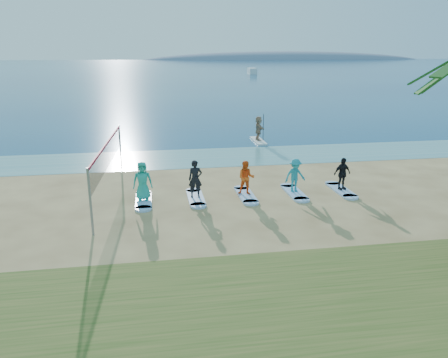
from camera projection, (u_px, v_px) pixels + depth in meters
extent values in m
plane|color=tan|center=(245.00, 219.00, 17.17)|extent=(600.00, 600.00, 0.00)
plane|color=teal|center=(209.00, 157.00, 27.10)|extent=(600.00, 600.00, 0.00)
plane|color=navy|center=(158.00, 68.00, 168.51)|extent=(600.00, 600.00, 0.00)
ellipsoid|color=slate|center=(286.00, 59.00, 315.95)|extent=(220.00, 56.00, 18.00)
cylinder|color=gray|center=(90.00, 202.00, 15.38)|extent=(0.09, 0.09, 2.50)
cylinder|color=gray|center=(120.00, 148.00, 23.96)|extent=(0.09, 0.09, 2.50)
cube|color=black|center=(108.00, 155.00, 19.49)|extent=(0.54, 8.99, 1.00)
cube|color=red|center=(107.00, 144.00, 19.34)|extent=(0.57, 8.99, 0.10)
cube|color=silver|center=(258.00, 141.00, 31.76)|extent=(0.79, 3.02, 0.12)
imported|color=tan|center=(259.00, 128.00, 31.49)|extent=(0.54, 1.62, 1.73)
cube|color=silver|center=(252.00, 74.00, 122.47)|extent=(2.38, 5.68, 1.63)
cube|color=#9BBFF1|center=(144.00, 201.00, 19.18)|extent=(0.70, 2.20, 0.09)
imported|color=teal|center=(143.00, 181.00, 18.93)|extent=(0.84, 0.54, 1.71)
cube|color=#9BBFF1|center=(196.00, 198.00, 19.54)|extent=(0.70, 2.20, 0.09)
imported|color=black|center=(195.00, 179.00, 19.29)|extent=(0.62, 0.42, 1.67)
cube|color=#9BBFF1|center=(246.00, 195.00, 19.91)|extent=(0.70, 2.20, 0.09)
imported|color=#EB5818|center=(246.00, 178.00, 19.67)|extent=(0.88, 0.76, 1.56)
cube|color=#9BBFF1|center=(294.00, 192.00, 20.27)|extent=(0.70, 2.20, 0.09)
imported|color=teal|center=(295.00, 175.00, 20.04)|extent=(1.10, 0.75, 1.56)
cube|color=#9BBFF1|center=(341.00, 190.00, 20.63)|extent=(0.70, 2.20, 0.09)
imported|color=black|center=(342.00, 174.00, 20.41)|extent=(0.95, 0.56, 1.52)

